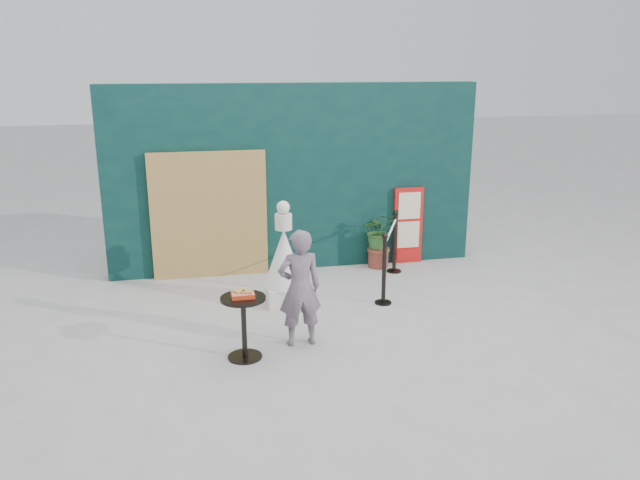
{
  "coord_description": "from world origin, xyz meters",
  "views": [
    {
      "loc": [
        -1.7,
        -6.69,
        3.31
      ],
      "look_at": [
        0.0,
        1.2,
        1.0
      ],
      "focal_mm": 35.0,
      "sensor_mm": 36.0,
      "label": 1
    }
  ],
  "objects": [
    {
      "name": "food_basket",
      "position": [
        -1.16,
        -0.06,
        0.79
      ],
      "size": [
        0.26,
        0.19,
        0.11
      ],
      "color": "red",
      "rests_on": "cafe_table"
    },
    {
      "name": "planter",
      "position": [
        1.35,
        2.82,
        0.54
      ],
      "size": [
        0.55,
        0.48,
        0.93
      ],
      "color": "brown",
      "rests_on": "ground"
    },
    {
      "name": "statue",
      "position": [
        -0.45,
        1.51,
        0.61
      ],
      "size": [
        0.58,
        0.58,
        1.5
      ],
      "color": "silver",
      "rests_on": "ground"
    },
    {
      "name": "stanchion_barrier",
      "position": [
        1.23,
        1.87,
        0.49
      ],
      "size": [
        0.84,
        1.54,
        1.03
      ],
      "color": "black",
      "rests_on": "ground"
    },
    {
      "name": "bamboo_fence",
      "position": [
        -1.4,
        2.94,
        1.0
      ],
      "size": [
        1.8,
        0.08,
        2.0
      ],
      "primitive_type": "cube",
      "color": "tan",
      "rests_on": "ground"
    },
    {
      "name": "woman",
      "position": [
        -0.47,
        0.17,
        0.72
      ],
      "size": [
        0.55,
        0.38,
        1.44
      ],
      "primitive_type": "imported",
      "rotation": [
        0.0,
        0.0,
        3.21
      ],
      "color": "slate",
      "rests_on": "ground"
    },
    {
      "name": "ground",
      "position": [
        0.0,
        0.0,
        0.0
      ],
      "size": [
        60.0,
        60.0,
        0.0
      ],
      "primitive_type": "plane",
      "color": "#ADAAA5",
      "rests_on": "ground"
    },
    {
      "name": "back_wall",
      "position": [
        0.0,
        3.15,
        1.5
      ],
      "size": [
        6.0,
        0.3,
        3.0
      ],
      "primitive_type": "cube",
      "color": "#092829",
      "rests_on": "ground"
    },
    {
      "name": "cafe_table",
      "position": [
        -1.16,
        -0.06,
        0.5
      ],
      "size": [
        0.52,
        0.52,
        0.75
      ],
      "color": "black",
      "rests_on": "ground"
    },
    {
      "name": "menu_board",
      "position": [
        1.9,
        2.95,
        0.65
      ],
      "size": [
        0.5,
        0.07,
        1.3
      ],
      "color": "red",
      "rests_on": "ground"
    }
  ]
}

